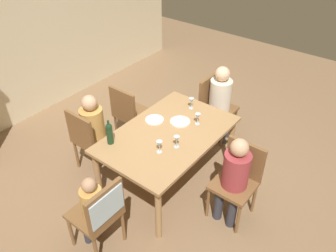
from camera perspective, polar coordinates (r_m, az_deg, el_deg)
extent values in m
plane|color=#846647|center=(4.47, 0.00, -8.87)|extent=(10.00, 10.00, 0.00)
cube|color=beige|center=(5.60, -23.36, 14.35)|extent=(6.40, 0.12, 2.70)
cube|color=#A87F51|center=(3.99, 0.00, -1.39)|extent=(1.63, 1.05, 0.04)
cylinder|color=#A87F51|center=(3.63, -1.62, -14.60)|extent=(0.07, 0.07, 0.71)
cylinder|color=#A87F51|center=(4.54, 10.41, -2.77)|extent=(0.07, 0.07, 0.71)
cylinder|color=#A87F51|center=(4.09, -11.69, -8.21)|extent=(0.07, 0.07, 0.71)
cylinder|color=#A87F51|center=(4.92, 1.16, 1.29)|extent=(0.07, 0.07, 0.71)
cylinder|color=brown|center=(4.83, -11.66, -2.35)|extent=(0.04, 0.04, 0.44)
cylinder|color=brown|center=(4.60, -8.46, -4.18)|extent=(0.04, 0.04, 0.44)
cylinder|color=brown|center=(4.65, -15.09, -4.61)|extent=(0.04, 0.04, 0.44)
cylinder|color=brown|center=(4.42, -11.95, -6.65)|extent=(0.04, 0.04, 0.44)
cube|color=brown|center=(4.47, -12.17, -2.06)|extent=(0.44, 0.44, 0.04)
cube|color=brown|center=(4.23, -14.56, -0.81)|extent=(0.04, 0.44, 0.44)
cylinder|color=brown|center=(5.18, 11.16, 0.70)|extent=(0.04, 0.04, 0.44)
cylinder|color=brown|center=(4.90, 9.03, -1.32)|extent=(0.04, 0.04, 0.44)
cylinder|color=brown|center=(5.32, 7.59, 2.17)|extent=(0.04, 0.04, 0.44)
cylinder|color=brown|center=(5.05, 5.33, 0.28)|extent=(0.04, 0.04, 0.44)
cube|color=brown|center=(4.97, 8.52, 2.75)|extent=(0.44, 0.44, 0.04)
cube|color=brown|center=(4.93, 6.77, 5.87)|extent=(0.44, 0.04, 0.44)
cylinder|color=brown|center=(3.83, 11.66, -15.07)|extent=(0.04, 0.04, 0.44)
cylinder|color=brown|center=(3.93, 6.71, -12.62)|extent=(0.04, 0.04, 0.44)
cylinder|color=brown|center=(4.07, 14.24, -11.62)|extent=(0.04, 0.04, 0.44)
cylinder|color=brown|center=(4.17, 9.54, -9.43)|extent=(0.04, 0.04, 0.44)
cube|color=brown|center=(3.82, 10.94, -9.73)|extent=(0.44, 0.44, 0.04)
cube|color=brown|center=(3.80, 12.81, -5.43)|extent=(0.04, 0.44, 0.44)
cylinder|color=brown|center=(3.80, -15.98, -16.63)|extent=(0.04, 0.04, 0.44)
cylinder|color=brown|center=(3.93, -11.61, -13.41)|extent=(0.04, 0.04, 0.44)
cylinder|color=brown|center=(3.60, -11.98, -19.89)|extent=(0.04, 0.04, 0.44)
cylinder|color=brown|center=(3.74, -7.52, -16.30)|extent=(0.04, 0.04, 0.44)
cube|color=brown|center=(3.57, -12.26, -14.16)|extent=(0.44, 0.44, 0.04)
cube|color=brown|center=(3.29, -10.41, -13.24)|extent=(0.44, 0.04, 0.44)
cube|color=#ADC6D6|center=(3.27, -10.45, -12.99)|extent=(0.40, 0.07, 0.31)
cylinder|color=brown|center=(5.22, -5.74, 1.58)|extent=(0.04, 0.04, 0.44)
cylinder|color=brown|center=(5.01, -2.55, 0.07)|extent=(0.04, 0.04, 0.44)
cylinder|color=brown|center=(5.01, -8.68, -0.37)|extent=(0.04, 0.04, 0.44)
cylinder|color=brown|center=(4.78, -5.47, -2.04)|extent=(0.04, 0.04, 0.44)
cube|color=brown|center=(4.86, -5.78, 2.13)|extent=(0.44, 0.44, 0.04)
cube|color=brown|center=(4.61, -7.64, 3.50)|extent=(0.04, 0.44, 0.44)
cylinder|color=#33333D|center=(4.73, -11.32, -3.06)|extent=(0.11, 0.11, 0.46)
cylinder|color=#33333D|center=(4.62, -9.86, -3.91)|extent=(0.11, 0.11, 0.46)
cylinder|color=tan|center=(4.34, -12.53, 0.25)|extent=(0.29, 0.29, 0.44)
sphere|color=tan|center=(4.16, -13.09, 3.80)|extent=(0.19, 0.19, 0.19)
cylinder|color=#33333D|center=(5.12, 10.20, 0.48)|extent=(0.11, 0.11, 0.46)
cylinder|color=#33333D|center=(4.98, 9.15, -0.49)|extent=(0.11, 0.11, 0.46)
cylinder|color=beige|center=(4.85, 8.76, 5.08)|extent=(0.31, 0.31, 0.47)
sphere|color=beige|center=(4.69, 9.14, 8.62)|extent=(0.21, 0.21, 0.21)
cylinder|color=#33333D|center=(3.88, 10.70, -13.77)|extent=(0.10, 0.10, 0.46)
cylinder|color=#33333D|center=(3.93, 8.49, -12.68)|extent=(0.10, 0.10, 0.46)
cylinder|color=#9E383D|center=(3.67, 11.32, -7.35)|extent=(0.28, 0.28, 0.44)
sphere|color=tan|center=(3.47, 11.92, -3.58)|extent=(0.19, 0.19, 0.19)
cylinder|color=#33333D|center=(3.78, -13.61, -16.17)|extent=(0.08, 0.08, 0.46)
cylinder|color=#33333D|center=(3.83, -12.11, -15.05)|extent=(0.08, 0.08, 0.46)
cylinder|color=tan|center=(3.45, -12.61, -12.39)|extent=(0.22, 0.22, 0.33)
sphere|color=tan|center=(3.28, -13.15, -9.62)|extent=(0.14, 0.14, 0.14)
cylinder|color=#19381E|center=(3.82, -9.74, -1.57)|extent=(0.07, 0.07, 0.21)
sphere|color=#19381E|center=(3.75, -9.92, -0.13)|extent=(0.07, 0.07, 0.07)
cylinder|color=#19381E|center=(3.72, -9.99, 0.43)|extent=(0.03, 0.03, 0.07)
cylinder|color=silver|center=(3.77, 1.43, -3.52)|extent=(0.06, 0.06, 0.00)
cylinder|color=silver|center=(3.75, 1.44, -3.09)|extent=(0.01, 0.01, 0.07)
cone|color=silver|center=(3.71, 1.45, -2.22)|extent=(0.07, 0.07, 0.07)
cylinder|color=silver|center=(3.71, -1.44, -4.36)|extent=(0.06, 0.06, 0.00)
cylinder|color=silver|center=(3.68, -1.45, -3.93)|extent=(0.01, 0.01, 0.07)
cone|color=silver|center=(3.64, -1.47, -3.05)|extent=(0.07, 0.07, 0.07)
cylinder|color=silver|center=(4.14, 4.94, 0.37)|extent=(0.06, 0.06, 0.00)
cylinder|color=silver|center=(4.12, 4.96, 0.79)|extent=(0.01, 0.01, 0.07)
cone|color=silver|center=(4.07, 5.01, 1.62)|extent=(0.07, 0.07, 0.07)
cylinder|color=silver|center=(4.42, 3.88, 3.04)|extent=(0.06, 0.06, 0.00)
cylinder|color=silver|center=(4.40, 3.90, 3.45)|extent=(0.01, 0.01, 0.07)
cone|color=silver|center=(4.36, 3.94, 4.25)|extent=(0.07, 0.07, 0.07)
cylinder|color=white|center=(4.19, -2.28, 1.06)|extent=(0.23, 0.23, 0.01)
cylinder|color=silver|center=(4.15, 2.04, 0.75)|extent=(0.25, 0.25, 0.01)
cube|color=brown|center=(5.27, -2.98, 0.66)|extent=(0.16, 0.29, 0.22)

